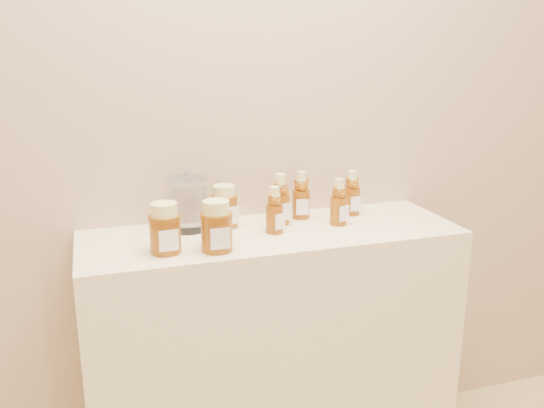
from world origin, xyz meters
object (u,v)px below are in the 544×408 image
object	(u,v)px
honey_jar_left	(165,228)
display_table	(273,358)
bear_bottle_back_left	(280,196)
bear_bottle_front_left	(275,207)
glass_canister	(188,202)

from	to	relation	value
honey_jar_left	display_table	bearing A→B (deg)	9.08
display_table	honey_jar_left	bearing A→B (deg)	-166.41
bear_bottle_back_left	bear_bottle_front_left	bearing A→B (deg)	-142.11
display_table	bear_bottle_back_left	xyz separation A→B (m)	(0.05, 0.07, 0.55)
honey_jar_left	glass_canister	distance (m)	0.21
bear_bottle_back_left	honey_jar_left	distance (m)	0.43
bear_bottle_back_left	bear_bottle_front_left	xyz separation A→B (m)	(-0.05, -0.08, -0.01)
honey_jar_left	glass_canister	xyz separation A→B (m)	(0.10, 0.18, 0.02)
display_table	bear_bottle_front_left	size ratio (longest dim) A/B	7.12
honey_jar_left	glass_canister	bearing A→B (deg)	57.40
honey_jar_left	glass_canister	size ratio (longest dim) A/B	0.78
display_table	honey_jar_left	world-z (taller)	honey_jar_left
bear_bottle_back_left	glass_canister	world-z (taller)	bear_bottle_back_left
bear_bottle_front_left	honey_jar_left	bearing A→B (deg)	170.47
display_table	honey_jar_left	size ratio (longest dim) A/B	8.24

